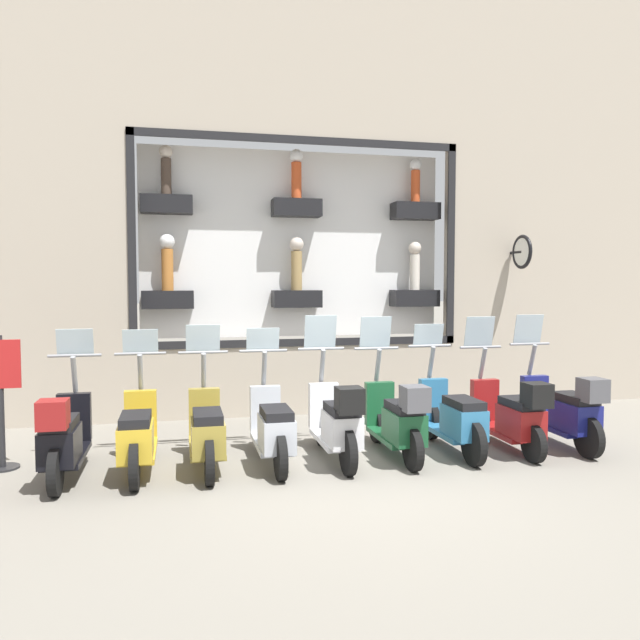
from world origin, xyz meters
TOP-DOWN VIEW (x-y plane):
  - ground_plane at (0.00, 0.00)m, footprint 120.00×120.00m
  - building_facade at (3.60, -0.00)m, footprint 1.20×36.00m
  - scooter_navy_0 at (0.69, -2.91)m, footprint 1.80×0.61m
  - scooter_red_1 at (0.68, -2.16)m, footprint 1.79×0.61m
  - scooter_teal_2 at (0.75, -1.41)m, footprint 1.80×0.60m
  - scooter_green_3 at (0.68, -0.65)m, footprint 1.80×0.60m
  - scooter_white_4 at (0.69, 0.10)m, footprint 1.80×0.61m
  - scooter_silver_5 at (0.74, 0.85)m, footprint 1.80×0.60m
  - scooter_olive_6 at (0.75, 1.60)m, footprint 1.80×0.60m
  - scooter_yellow_7 at (0.74, 2.35)m, footprint 1.80×0.61m
  - scooter_black_8 at (0.68, 3.10)m, footprint 1.80×0.61m
  - shop_sign_post at (1.29, 3.87)m, footprint 0.36×0.45m

SIDE VIEW (x-z plane):
  - ground_plane at x=0.00m, z-range 0.00..0.00m
  - scooter_silver_5 at x=0.74m, z-range -0.34..1.20m
  - scooter_olive_6 at x=0.75m, z-range -0.37..1.22m
  - scooter_yellow_7 at x=0.74m, z-range -0.35..1.20m
  - scooter_teal_2 at x=0.75m, z-range -0.35..1.21m
  - scooter_red_1 at x=0.68m, z-range -0.37..1.28m
  - scooter_black_8 at x=0.68m, z-range -0.32..1.25m
  - scooter_green_3 at x=0.68m, z-range -0.36..1.30m
  - scooter_navy_0 at x=0.69m, z-range -0.36..1.31m
  - scooter_white_4 at x=0.69m, z-range -0.37..1.33m
  - shop_sign_post at x=1.29m, z-range 0.05..1.58m
  - building_facade at x=3.60m, z-range 0.09..9.70m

